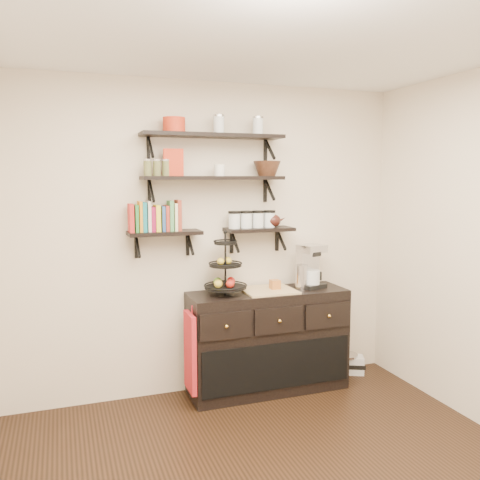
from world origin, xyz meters
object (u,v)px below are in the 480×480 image
(fruit_stand, at_px, (226,274))
(coffee_maker, at_px, (310,267))
(radio, at_px, (347,364))
(sideboard, at_px, (268,341))

(fruit_stand, relative_size, coffee_maker, 1.34)
(fruit_stand, bearing_deg, radio, 4.49)
(sideboard, height_order, fruit_stand, fruit_stand)
(sideboard, distance_m, fruit_stand, 0.74)
(sideboard, relative_size, radio, 4.00)
(fruit_stand, bearing_deg, coffee_maker, 1.61)
(coffee_maker, relative_size, radio, 1.12)
(sideboard, height_order, coffee_maker, coffee_maker)
(coffee_maker, bearing_deg, sideboard, 168.00)
(coffee_maker, xyz_separation_m, radio, (0.46, 0.08, -0.99))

